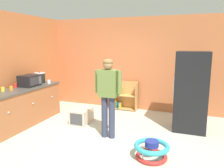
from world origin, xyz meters
The scene contains 16 objects.
ground_plane centered at (0.00, 0.00, 0.00)m, with size 12.00×12.00×0.00m, color beige.
back_wall centered at (0.00, 2.33, 1.35)m, with size 5.20×0.06×2.70m, color #C1693E.
left_side_wall centered at (-2.63, 0.80, 1.35)m, with size 0.06×2.99×2.70m, color #C26A3A.
kitchen_counter centered at (-2.20, 0.07, 0.45)m, with size 0.65×2.26×0.90m.
refrigerator centered at (1.59, 1.14, 0.89)m, with size 0.73×0.68×1.78m.
bookshelf centered at (-0.34, 2.15, 0.37)m, with size 0.80×0.28×0.85m.
standing_person centered at (0.00, 0.09, 0.99)m, with size 0.57×0.22×1.65m.
baby_walker centered at (1.01, -0.48, 0.16)m, with size 0.60×0.60×0.32m.
pet_carrier centered at (-0.93, 0.66, 0.18)m, with size 0.42×0.55×0.36m.
microwave centered at (-2.20, 0.37, 1.04)m, with size 0.37×0.48×0.28m.
crock_pot centered at (-2.27, 0.84, 1.04)m, with size 0.29×0.29×0.31m.
orange_cup centered at (-2.26, -0.17, 0.95)m, with size 0.08×0.08×0.10m, color orange.
yellow_cup centered at (-2.33, -0.34, 0.95)m, with size 0.08×0.08×0.10m, color yellow.
white_cup centered at (-1.98, 0.85, 0.95)m, with size 0.08×0.08×0.10m, color white.
blue_cup centered at (-2.43, 1.11, 0.95)m, with size 0.08×0.08×0.10m, color blue.
red_cup centered at (-2.40, 0.10, 0.95)m, with size 0.08×0.08×0.10m, color red.
Camera 1 is at (1.58, -3.98, 1.93)m, focal length 35.24 mm.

